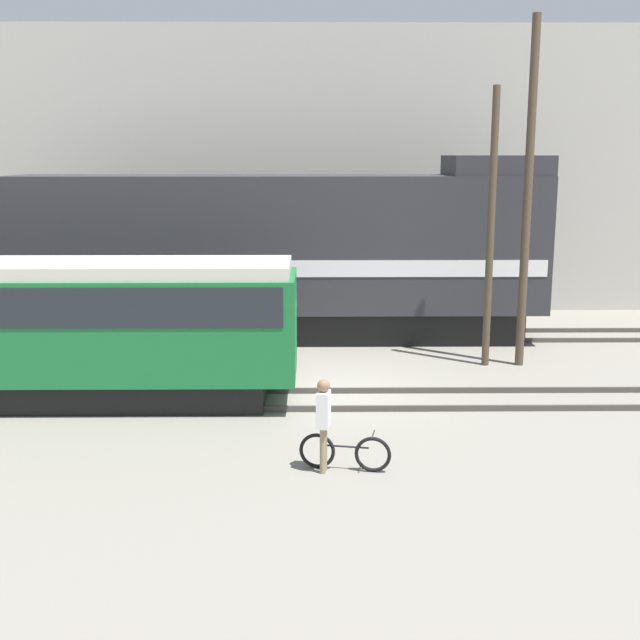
% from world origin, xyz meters
% --- Properties ---
extents(ground_plane, '(120.00, 120.00, 0.00)m').
position_xyz_m(ground_plane, '(0.00, 0.00, 0.00)').
color(ground_plane, gray).
extents(track_near, '(60.00, 1.50, 0.14)m').
position_xyz_m(track_near, '(0.00, -0.74, 0.07)').
color(track_near, '#47423D').
rests_on(track_near, ground).
extents(track_far, '(60.00, 1.51, 0.14)m').
position_xyz_m(track_far, '(0.00, 6.09, 0.07)').
color(track_far, '#47423D').
rests_on(track_far, ground).
extents(building_backdrop, '(31.03, 6.00, 10.37)m').
position_xyz_m(building_backdrop, '(0.00, 13.67, 5.18)').
color(building_backdrop, '#B7B2A8').
rests_on(building_backdrop, ground).
extents(freight_locomotive, '(16.48, 3.04, 5.77)m').
position_xyz_m(freight_locomotive, '(-1.34, 6.09, 2.71)').
color(freight_locomotive, black).
rests_on(freight_locomotive, ground).
extents(streetcar, '(12.34, 2.54, 3.39)m').
position_xyz_m(streetcar, '(-6.99, -0.74, 1.94)').
color(streetcar, black).
rests_on(streetcar, ground).
extents(bicycle, '(1.72, 0.51, 0.75)m').
position_xyz_m(bicycle, '(0.17, -4.93, 0.35)').
color(bicycle, black).
rests_on(bicycle, ground).
extents(person, '(0.28, 0.39, 1.79)m').
position_xyz_m(person, '(-0.23, -5.01, 1.10)').
color(person, '#8C7A5B').
rests_on(person, ground).
extents(utility_pole_center, '(0.20, 0.20, 7.59)m').
position_xyz_m(utility_pole_center, '(4.43, 2.67, 3.80)').
color(utility_pole_center, '#4C3D2D').
rests_on(utility_pole_center, ground).
extents(utility_pole_right, '(0.23, 0.23, 9.39)m').
position_xyz_m(utility_pole_right, '(5.39, 2.67, 4.69)').
color(utility_pole_right, '#4C3D2D').
rests_on(utility_pole_right, ground).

